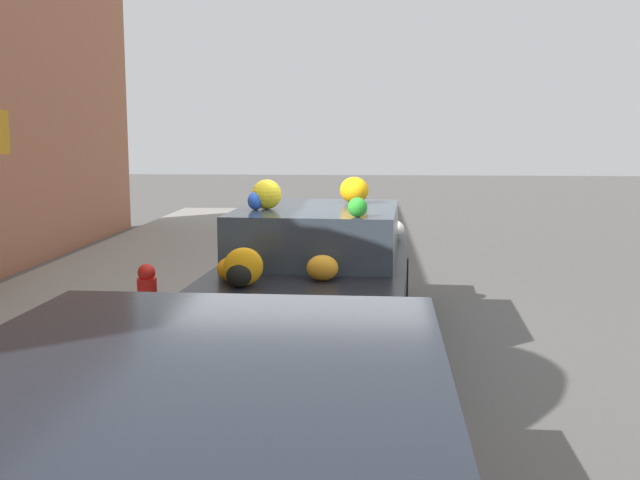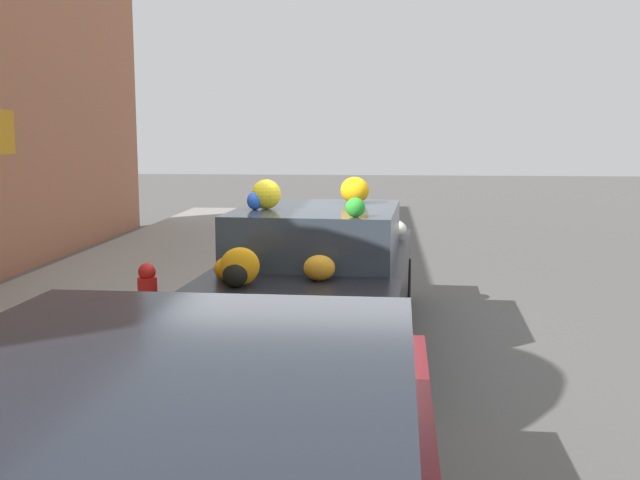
{
  "view_description": "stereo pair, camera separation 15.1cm",
  "coord_description": "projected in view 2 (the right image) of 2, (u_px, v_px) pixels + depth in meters",
  "views": [
    {
      "loc": [
        -7.67,
        -0.68,
        2.19
      ],
      "look_at": [
        0.0,
        -0.16,
        1.06
      ],
      "focal_mm": 42.0,
      "sensor_mm": 36.0,
      "label": 1
    },
    {
      "loc": [
        -7.66,
        -0.83,
        2.19
      ],
      "look_at": [
        0.0,
        -0.16,
        1.06
      ],
      "focal_mm": 42.0,
      "sensor_mm": 36.0,
      "label": 2
    }
  ],
  "objects": [
    {
      "name": "ground_plane",
      "position": [
        305.0,
        339.0,
        7.94
      ],
      "size": [
        60.0,
        60.0,
        0.0
      ],
      "primitive_type": "plane",
      "color": "#565451"
    },
    {
      "name": "sidewalk_curb",
      "position": [
        60.0,
        326.0,
        8.16
      ],
      "size": [
        24.0,
        3.2,
        0.15
      ],
      "color": "gray",
      "rests_on": "ground"
    },
    {
      "name": "fire_hydrant",
      "position": [
        148.0,
        297.0,
        7.69
      ],
      "size": [
        0.2,
        0.2,
        0.7
      ],
      "color": "red",
      "rests_on": "sidewalk_curb"
    },
    {
      "name": "art_car",
      "position": [
        320.0,
        269.0,
        7.79
      ],
      "size": [
        4.43,
        2.03,
        1.72
      ],
      "rotation": [
        0.0,
        0.0,
        -0.06
      ],
      "color": "black",
      "rests_on": "ground"
    }
  ]
}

